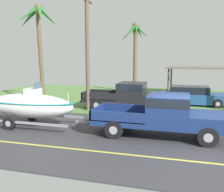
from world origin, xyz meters
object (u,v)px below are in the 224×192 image
at_px(carport_awning, 203,68).
at_px(boat_on_trailer, 29,105).
at_px(pickup_truck_towing, 167,114).
at_px(utility_pole, 87,50).
at_px(parked_sedan_near, 192,96).
at_px(parked_pickup_background, 131,95).
at_px(palm_tree_near_right, 38,27).
at_px(palm_tree_near_left, 135,42).

bearing_deg(carport_awning, boat_on_trailer, -126.09).
bearing_deg(pickup_truck_towing, utility_pole, 141.52).
distance_m(pickup_truck_towing, parked_sedan_near, 8.28).
bearing_deg(pickup_truck_towing, carport_awning, 80.24).
bearing_deg(pickup_truck_towing, parked_pickup_background, 117.44).
xyz_separation_m(boat_on_trailer, palm_tree_near_right, (-2.53, 5.35, 4.53)).
height_order(parked_sedan_near, carport_awning, carport_awning).
distance_m(carport_awning, palm_tree_near_right, 13.90).
bearing_deg(palm_tree_near_right, parked_sedan_near, 14.91).
distance_m(palm_tree_near_left, palm_tree_near_right, 9.40).
bearing_deg(parked_pickup_background, pickup_truck_towing, -62.56).
bearing_deg(palm_tree_near_right, boat_on_trailer, -64.63).
xyz_separation_m(pickup_truck_towing, boat_on_trailer, (-6.91, -0.00, 0.01)).
xyz_separation_m(pickup_truck_towing, palm_tree_near_right, (-9.45, 5.35, 4.54)).
relative_size(pickup_truck_towing, palm_tree_near_left, 0.91).
relative_size(boat_on_trailer, utility_pole, 0.82).
xyz_separation_m(carport_awning, palm_tree_near_left, (-6.15, 0.57, 2.32)).
distance_m(carport_awning, utility_pole, 11.15).
bearing_deg(parked_sedan_near, palm_tree_near_left, 137.49).
bearing_deg(boat_on_trailer, pickup_truck_towing, 0.00).
bearing_deg(palm_tree_near_right, carport_awning, 31.37).
bearing_deg(pickup_truck_towing, palm_tree_near_left, 107.19).
distance_m(parked_pickup_background, carport_awning, 8.82).
height_order(palm_tree_near_right, utility_pole, utility_pole).
distance_m(parked_sedan_near, carport_awning, 4.70).
relative_size(palm_tree_near_left, palm_tree_near_right, 0.93).
xyz_separation_m(carport_awning, palm_tree_near_right, (-11.58, -7.06, 3.06)).
height_order(carport_awning, palm_tree_near_left, palm_tree_near_left).
bearing_deg(palm_tree_near_right, pickup_truck_towing, -29.51).
distance_m(palm_tree_near_left, utility_pole, 8.87).
bearing_deg(palm_tree_near_left, parked_pickup_background, -80.32).
bearing_deg(pickup_truck_towing, parked_sedan_near, 81.54).
bearing_deg(carport_awning, utility_pole, -132.59).
height_order(boat_on_trailer, parked_sedan_near, boat_on_trailer).
height_order(parked_sedan_near, utility_pole, utility_pole).
distance_m(parked_pickup_background, parked_sedan_near, 4.94).
distance_m(parked_pickup_background, utility_pole, 4.04).
xyz_separation_m(pickup_truck_towing, parked_sedan_near, (1.22, 8.18, -0.37)).
height_order(pickup_truck_towing, parked_pickup_background, pickup_truck_towing).
distance_m(parked_sedan_near, utility_pole, 8.31).
height_order(carport_awning, utility_pole, utility_pole).
height_order(carport_awning, palm_tree_near_right, palm_tree_near_right).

